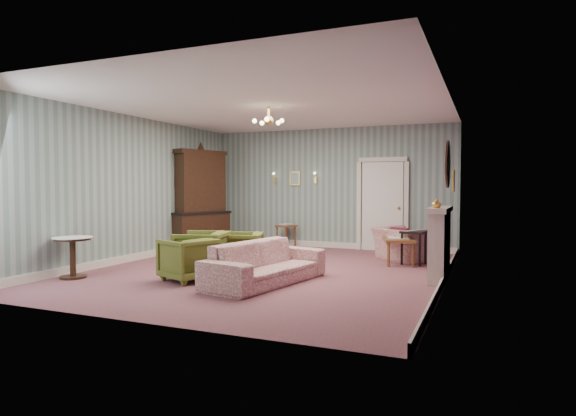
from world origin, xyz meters
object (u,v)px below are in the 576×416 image
at_px(olive_chair_a, 188,257).
at_px(side_table_black, 414,248).
at_px(olive_chair_b, 202,251).
at_px(dresser, 201,197).
at_px(fireplace, 440,243).
at_px(coffee_table, 398,250).
at_px(olive_chair_c, 241,249).
at_px(sofa_chintz, 266,256).
at_px(wingback_chair, 404,238).
at_px(pedestal_table, 73,257).

distance_m(olive_chair_a, side_table_black, 4.27).
distance_m(olive_chair_b, dresser, 3.33).
height_order(fireplace, coffee_table, fireplace).
height_order(olive_chair_a, olive_chair_c, olive_chair_a).
distance_m(olive_chair_b, sofa_chintz, 1.33).
bearing_deg(olive_chair_c, fireplace, 78.73).
xyz_separation_m(sofa_chintz, side_table_black, (1.85, 2.68, -0.11)).
bearing_deg(fireplace, coffee_table, 124.50).
distance_m(olive_chair_b, side_table_black, 3.99).
xyz_separation_m(olive_chair_a, wingback_chair, (2.79, 3.46, 0.07)).
xyz_separation_m(sofa_chintz, dresser, (-3.08, 2.93, 0.81)).
distance_m(wingback_chair, side_table_black, 0.58).
relative_size(olive_chair_a, sofa_chintz, 0.34).
relative_size(olive_chair_c, pedestal_table, 1.10).
relative_size(dresser, pedestal_table, 3.66).
bearing_deg(sofa_chintz, dresser, 57.77).
bearing_deg(olive_chair_a, wingback_chair, 162.92).
bearing_deg(olive_chair_b, olive_chair_a, -3.71).
xyz_separation_m(olive_chair_b, olive_chair_c, (0.37, 0.71, -0.04)).
bearing_deg(side_table_black, olive_chair_a, -135.92).
bearing_deg(pedestal_table, olive_chair_a, 16.18).
xyz_separation_m(olive_chair_b, wingback_chair, (2.89, 2.93, 0.04)).
bearing_deg(dresser, sofa_chintz, -26.38).
bearing_deg(olive_chair_b, olive_chair_c, 138.53).
bearing_deg(pedestal_table, coffee_table, 37.57).
distance_m(sofa_chintz, side_table_black, 3.25).
distance_m(wingback_chair, dresser, 4.73).
height_order(dresser, fireplace, dresser).
relative_size(fireplace, pedestal_table, 2.07).
bearing_deg(olive_chair_c, olive_chair_b, -46.95).
xyz_separation_m(sofa_chintz, pedestal_table, (-3.08, -0.83, -0.09)).
xyz_separation_m(olive_chair_a, side_table_black, (3.07, 2.97, -0.05)).
bearing_deg(dresser, olive_chair_a, -42.79).
height_order(olive_chair_a, olive_chair_b, olive_chair_b).
relative_size(olive_chair_a, wingback_chair, 0.74).
height_order(olive_chair_b, fireplace, fireplace).
bearing_deg(sofa_chintz, pedestal_table, 116.53).
relative_size(olive_chair_b, pedestal_table, 1.21).
bearing_deg(olive_chair_b, side_table_black, 113.77).
height_order(wingback_chair, coffee_table, wingback_chair).
height_order(wingback_chair, pedestal_table, wingback_chair).
relative_size(olive_chair_a, olive_chair_c, 1.01).
bearing_deg(side_table_black, olive_chair_c, -148.24).
xyz_separation_m(olive_chair_a, fireplace, (3.65, 1.72, 0.20)).
bearing_deg(sofa_chintz, olive_chair_b, 91.25).
bearing_deg(fireplace, sofa_chintz, -149.54).
distance_m(olive_chair_a, pedestal_table, 1.94).
distance_m(olive_chair_c, side_table_black, 3.28).
bearing_deg(side_table_black, wingback_chair, 118.90).
distance_m(dresser, side_table_black, 5.02).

